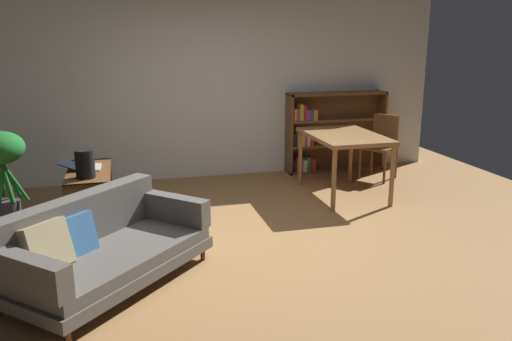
{
  "coord_description": "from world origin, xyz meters",
  "views": [
    {
      "loc": [
        -1.26,
        -4.66,
        1.99
      ],
      "look_at": [
        0.07,
        0.4,
        0.64
      ],
      "focal_mm": 36.45,
      "sensor_mm": 36.0,
      "label": 1
    }
  ],
  "objects": [
    {
      "name": "back_wall_panel",
      "position": [
        0.0,
        2.7,
        1.35
      ],
      "size": [
        6.8,
        0.1,
        2.7
      ],
      "primitive_type": "cube",
      "color": "silver",
      "rests_on": "ground_plane"
    },
    {
      "name": "ground_plane",
      "position": [
        0.0,
        0.0,
        0.0
      ],
      "size": [
        8.16,
        8.16,
        0.0
      ],
      "primitive_type": "plane",
      "color": "#9E7042"
    },
    {
      "name": "bookshelf",
      "position": [
        1.76,
        2.53,
        0.58
      ],
      "size": [
        1.52,
        0.29,
        1.19
      ],
      "color": "brown",
      "rests_on": "ground_plane"
    },
    {
      "name": "media_console",
      "position": [
        -1.63,
        1.06,
        0.28
      ],
      "size": [
        0.45,
        1.11,
        0.58
      ],
      "color": "brown",
      "rests_on": "ground_plane"
    },
    {
      "name": "desk_speaker",
      "position": [
        -1.64,
        0.76,
        0.73
      ],
      "size": [
        0.19,
        0.19,
        0.29
      ],
      "color": "black",
      "rests_on": "media_console"
    },
    {
      "name": "dining_chair_near",
      "position": [
        2.33,
        1.94,
        0.51
      ],
      "size": [
        0.58,
        0.59,
        0.91
      ],
      "color": "brown",
      "rests_on": "ground_plane"
    },
    {
      "name": "open_laptop",
      "position": [
        -1.7,
        1.16,
        0.61
      ],
      "size": [
        0.44,
        0.33,
        0.11
      ],
      "color": "silver",
      "rests_on": "media_console"
    },
    {
      "name": "potted_floor_plant",
      "position": [
        -2.52,
        1.25,
        0.7
      ],
      "size": [
        0.53,
        0.5,
        1.02
      ],
      "color": "#333338",
      "rests_on": "ground_plane"
    },
    {
      "name": "fabric_couch",
      "position": [
        -1.49,
        -0.52,
        0.33
      ],
      "size": [
        1.8,
        1.81,
        0.72
      ],
      "color": "#56351E",
      "rests_on": "ground_plane"
    },
    {
      "name": "dining_table",
      "position": [
        1.45,
        1.28,
        0.71
      ],
      "size": [
        0.85,
        1.27,
        0.8
      ],
      "color": "olive",
      "rests_on": "ground_plane"
    }
  ]
}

